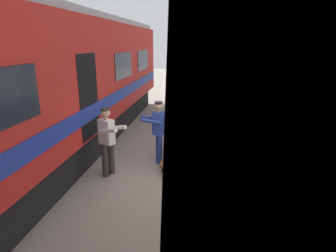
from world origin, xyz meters
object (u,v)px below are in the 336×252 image
at_px(porter_in_overalls, 158,130).
at_px(suitcase_burgundy_valise, 204,135).
at_px(porter_by_door, 108,140).
at_px(luggage_cart, 192,155).
at_px(suitcase_navy_fabric, 204,143).
at_px(suitcase_teal_softside, 177,155).
at_px(suitcase_slate_roller, 204,158).
at_px(suitcase_yellow_case, 179,148).
at_px(baggage_tug, 216,99).
at_px(suitcase_gray_aluminum, 181,144).
at_px(suitcase_maroon_trunk, 179,147).
at_px(train_car, 29,91).
at_px(suitcase_cream_canvas, 205,141).
at_px(suitcase_black_hardshell, 204,149).

bearing_deg(porter_in_overalls, suitcase_burgundy_valise, -159.91).
bearing_deg(porter_by_door, luggage_cart, -155.97).
relative_size(suitcase_navy_fabric, suitcase_teal_softside, 1.33).
relative_size(suitcase_slate_roller, suitcase_yellow_case, 0.95).
relative_size(suitcase_burgundy_valise, porter_in_overalls, 0.23).
bearing_deg(baggage_tug, suitcase_teal_softside, 80.45).
xyz_separation_m(luggage_cart, suitcase_gray_aluminum, (0.33, -0.49, 0.14)).
bearing_deg(baggage_tug, suitcase_maroon_trunk, 80.72).
bearing_deg(suitcase_gray_aluminum, baggage_tug, -101.10).
bearing_deg(luggage_cart, porter_by_door, 24.03).
bearing_deg(suitcase_slate_roller, porter_by_door, 9.84).
height_order(train_car, porter_by_door, train_car).
xyz_separation_m(suitcase_burgundy_valise, porter_by_door, (2.31, 1.38, 0.23)).
xyz_separation_m(suitcase_navy_fabric, porter_by_door, (2.33, 1.38, 0.46)).
relative_size(luggage_cart, suitcase_cream_canvas, 4.10).
bearing_deg(porter_by_door, suitcase_gray_aluminum, -140.38).
relative_size(suitcase_yellow_case, porter_in_overalls, 0.28).
relative_size(suitcase_maroon_trunk, porter_by_door, 0.29).
xyz_separation_m(suitcase_yellow_case, suitcase_maroon_trunk, (-0.03, 0.49, 0.22)).
xyz_separation_m(suitcase_teal_softside, suitcase_burgundy_valise, (-0.64, -0.98, 0.25)).
height_order(luggage_cart, suitcase_yellow_case, suitcase_yellow_case).
height_order(suitcase_gray_aluminum, suitcase_burgundy_valise, suitcase_burgundy_valise).
bearing_deg(suitcase_yellow_case, suitcase_gray_aluminum, -90.00).
bearing_deg(porter_in_overalls, porter_by_door, 40.79).
height_order(suitcase_slate_roller, porter_by_door, porter_by_door).
height_order(suitcase_teal_softside, suitcase_black_hardshell, suitcase_black_hardshell).
relative_size(suitcase_teal_softside, porter_in_overalls, 0.28).
bearing_deg(suitcase_burgundy_valise, suitcase_gray_aluminum, 0.60).
relative_size(suitcase_slate_roller, suitcase_black_hardshell, 0.86).
height_order(suitcase_navy_fabric, suitcase_maroon_trunk, suitcase_maroon_trunk).
bearing_deg(suitcase_slate_roller, suitcase_gray_aluminum, -55.50).
height_order(suitcase_gray_aluminum, porter_in_overalls, porter_in_overalls).
relative_size(suitcase_slate_roller, suitcase_gray_aluminum, 0.78).
xyz_separation_m(suitcase_navy_fabric, suitcase_maroon_trunk, (0.63, 0.97, 0.21)).
xyz_separation_m(suitcase_yellow_case, porter_by_door, (1.66, 0.89, 0.47)).
relative_size(suitcase_teal_softside, suitcase_yellow_case, 0.99).
xyz_separation_m(suitcase_slate_roller, suitcase_cream_canvas, (0.00, -0.48, 0.30)).
distance_m(suitcase_slate_roller, suitcase_cream_canvas, 0.57).
height_order(suitcase_cream_canvas, suitcase_burgundy_valise, suitcase_cream_canvas).
height_order(suitcase_black_hardshell, porter_by_door, porter_by_door).
xyz_separation_m(suitcase_slate_roller, suitcase_maroon_trunk, (0.63, -0.00, 0.27)).
height_order(suitcase_yellow_case, suitcase_maroon_trunk, suitcase_maroon_trunk).
distance_m(suitcase_gray_aluminum, suitcase_black_hardshell, 0.83).
xyz_separation_m(train_car, suitcase_yellow_case, (-3.60, -0.78, -1.61)).
relative_size(suitcase_gray_aluminum, suitcase_black_hardshell, 1.11).
relative_size(train_car, porter_in_overalls, 10.42).
bearing_deg(suitcase_teal_softside, suitcase_maroon_trunk, -178.40).
xyz_separation_m(luggage_cart, porter_in_overalls, (0.91, -0.05, 0.65)).
xyz_separation_m(suitcase_teal_softside, suitcase_slate_roller, (-0.67, 0.00, -0.03)).
relative_size(train_car, porter_by_door, 10.42).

